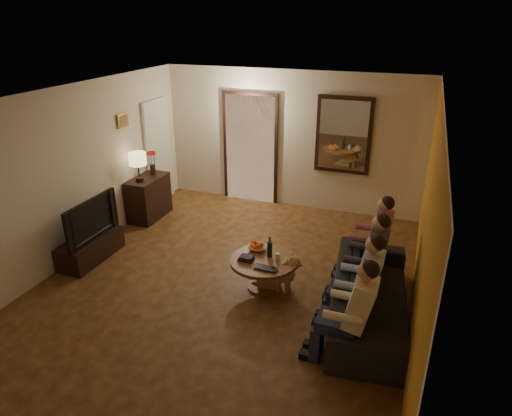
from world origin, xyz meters
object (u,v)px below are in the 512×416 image
(bowl, at_px, (257,248))
(wine_bottle, at_px, (270,247))
(person_a, at_px, (353,318))
(coffee_table, at_px, (264,273))
(person_d, at_px, (374,242))
(sofa, at_px, (371,295))
(dog, at_px, (277,271))
(table_lamp, at_px, (138,167))
(laptop, at_px, (264,270))
(person_c, at_px, (368,263))
(tv, at_px, (86,219))
(person_b, at_px, (361,288))
(tv_stand, at_px, (91,248))
(dresser, at_px, (149,198))

(bowl, distance_m, wine_bottle, 0.29)
(person_a, xyz_separation_m, coffee_table, (-1.36, 1.08, -0.38))
(person_d, relative_size, bowl, 4.63)
(person_a, height_order, coffee_table, person_a)
(sofa, bearing_deg, bowl, 70.15)
(sofa, distance_m, dog, 1.31)
(dog, bearing_deg, table_lamp, 151.12)
(table_lamp, height_order, person_a, table_lamp)
(coffee_table, bearing_deg, laptop, -70.35)
(table_lamp, xyz_separation_m, bowl, (2.60, -1.08, -0.57))
(coffee_table, bearing_deg, person_c, 4.98)
(person_c, bearing_deg, person_d, 90.00)
(tv, distance_m, person_d, 4.23)
(table_lamp, bearing_deg, person_b, -23.23)
(table_lamp, bearing_deg, person_d, -7.93)
(person_b, bearing_deg, tv_stand, 175.51)
(dog, relative_size, bowl, 2.16)
(person_c, bearing_deg, bowl, 176.25)
(person_b, relative_size, dog, 2.14)
(tv, xyz_separation_m, coffee_table, (2.78, 0.16, -0.46))
(tv, bearing_deg, person_a, -102.60)
(table_lamp, relative_size, person_b, 0.45)
(coffee_table, relative_size, laptop, 2.82)
(sofa, height_order, dog, sofa)
(person_b, bearing_deg, table_lamp, 156.77)
(dresser, relative_size, person_c, 0.73)
(dresser, bearing_deg, bowl, -26.52)
(dresser, relative_size, person_b, 0.73)
(dresser, height_order, person_a, person_a)
(person_c, bearing_deg, dresser, 161.35)
(person_a, relative_size, wine_bottle, 3.87)
(coffee_table, bearing_deg, person_a, -38.41)
(tv, xyz_separation_m, dog, (2.95, 0.19, -0.41))
(sofa, bearing_deg, person_d, 0.21)
(person_d, relative_size, dog, 2.14)
(person_d, distance_m, laptop, 1.62)
(tv_stand, bearing_deg, person_d, 11.93)
(bowl, relative_size, wine_bottle, 0.84)
(table_lamp, height_order, person_d, table_lamp)
(laptop, bearing_deg, coffee_table, 113.61)
(table_lamp, height_order, tv, table_lamp)
(coffee_table, height_order, laptop, laptop)
(tv_stand, bearing_deg, tv, 0.00)
(laptop, bearing_deg, person_d, 42.28)
(person_b, height_order, dog, person_b)
(table_lamp, xyz_separation_m, person_c, (4.14, -1.18, -0.45))
(coffee_table, relative_size, wine_bottle, 3.00)
(sofa, xyz_separation_m, wine_bottle, (-1.41, 0.28, 0.27))
(person_a, distance_m, laptop, 1.50)
(table_lamp, xyz_separation_m, tv_stand, (0.00, -1.45, -0.87))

